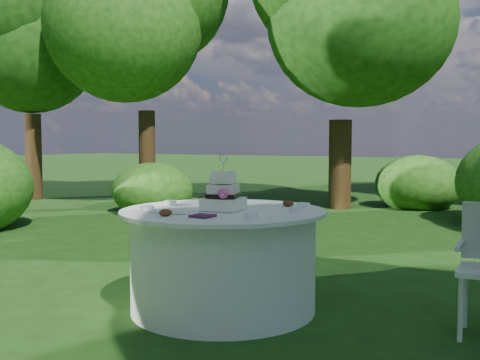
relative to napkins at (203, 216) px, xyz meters
The scene contains 7 objects.
ground 0.90m from the napkins, 104.30° to the left, with size 80.00×80.00×0.00m, color #1B360E.
napkins is the anchor object (origin of this frame).
feather_plume 0.41m from the napkins, behind, with size 0.48×0.07×0.01m, color white.
table 0.60m from the napkins, 104.30° to the left, with size 1.56×1.56×0.77m.
cake 0.41m from the napkins, 101.23° to the left, with size 0.30×0.30×0.41m.
votives 0.40m from the napkins, 90.79° to the left, with size 1.17×0.87×0.04m.
petal_cups 0.39m from the napkins, 91.79° to the left, with size 0.58×1.04×0.05m.
Camera 1 is at (2.24, -3.59, 1.29)m, focal length 42.00 mm.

